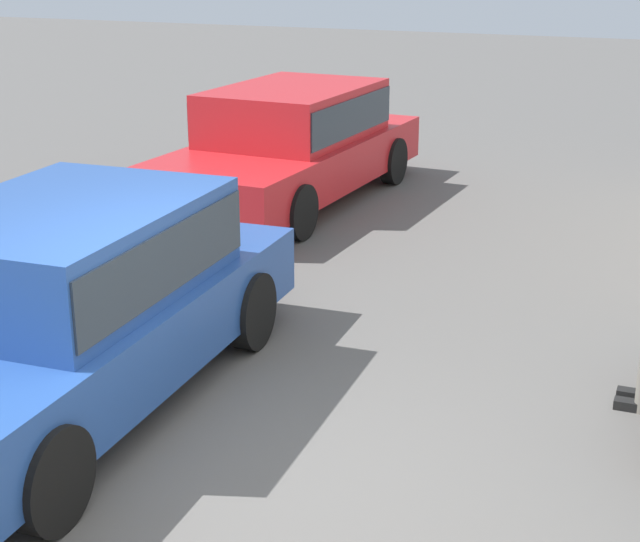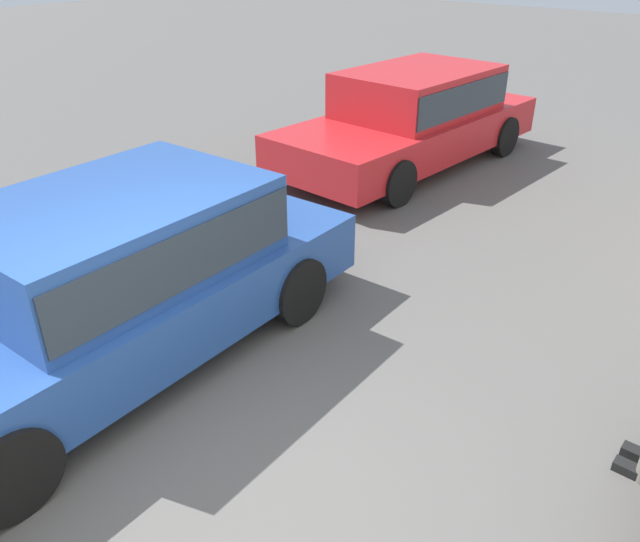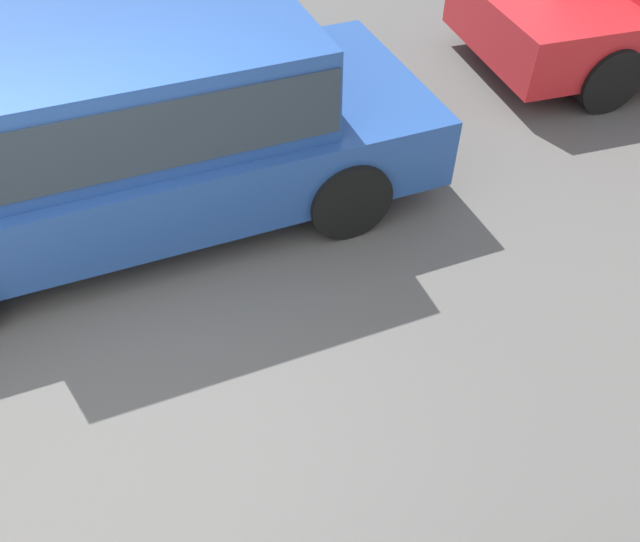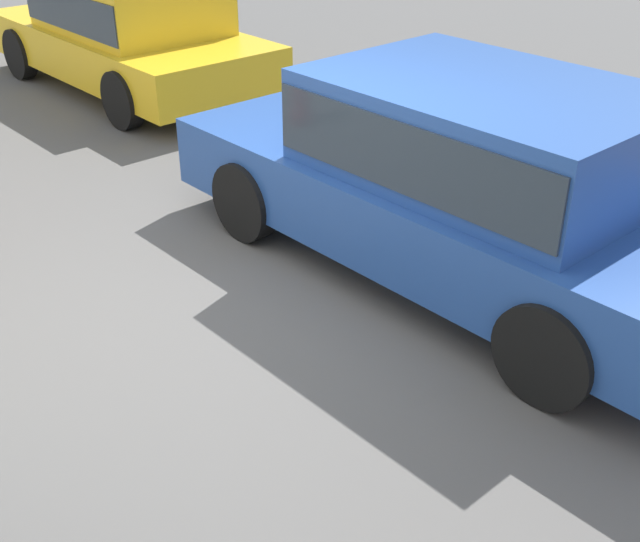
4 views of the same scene
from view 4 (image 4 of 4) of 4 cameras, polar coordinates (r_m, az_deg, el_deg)
ground_plane at (r=5.51m, az=-4.98°, el=-2.70°), size 60.00×60.00×0.00m
parked_car_mid at (r=5.74m, az=10.57°, el=7.03°), size 4.55×2.06×1.43m
parked_car_far at (r=10.35m, az=-13.46°, el=16.44°), size 4.28×1.97×1.36m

